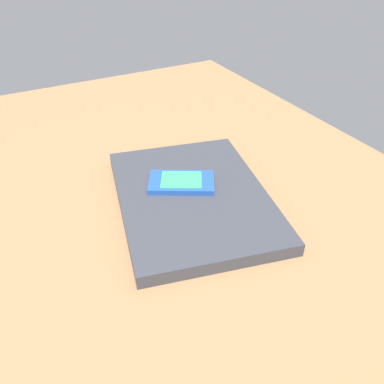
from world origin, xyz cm
name	(u,v)px	position (x,y,z in cm)	size (l,w,h in cm)	color
desk_surface	(183,214)	(0.00, 0.00, 1.50)	(120.00, 80.00, 3.00)	olive
laptop_closed	(192,197)	(0.12, -1.70, 4.00)	(30.08, 21.86, 2.01)	#33353D
cell_phone_on_laptop	(181,182)	(2.64, -1.18, 5.47)	(10.02, 11.63, 1.00)	#1E479E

